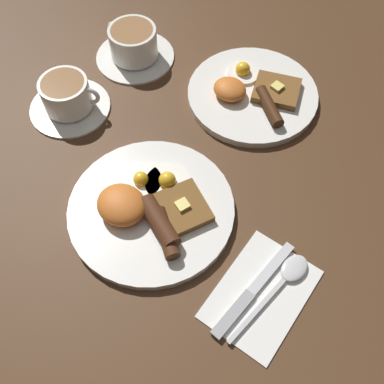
# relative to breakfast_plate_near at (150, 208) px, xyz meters

# --- Properties ---
(ground_plane) EXTENTS (3.00, 3.00, 0.00)m
(ground_plane) POSITION_rel_breakfast_plate_near_xyz_m (0.00, 0.00, -0.01)
(ground_plane) COLOR #4C301C
(breakfast_plate_near) EXTENTS (0.28, 0.28, 0.05)m
(breakfast_plate_near) POSITION_rel_breakfast_plate_near_xyz_m (0.00, 0.00, 0.00)
(breakfast_plate_near) COLOR white
(breakfast_plate_near) RESTS_ON ground_plane
(breakfast_plate_far) EXTENTS (0.25, 0.25, 0.04)m
(breakfast_plate_far) POSITION_rel_breakfast_plate_near_xyz_m (-0.02, 0.32, -0.00)
(breakfast_plate_far) COLOR white
(breakfast_plate_far) RESTS_ON ground_plane
(teacup_near) EXTENTS (0.15, 0.15, 0.07)m
(teacup_near) POSITION_rel_breakfast_plate_near_xyz_m (-0.28, 0.07, 0.02)
(teacup_near) COLOR white
(teacup_near) RESTS_ON ground_plane
(teacup_far) EXTENTS (0.16, 0.16, 0.07)m
(teacup_far) POSITION_rel_breakfast_plate_near_xyz_m (-0.28, 0.25, 0.02)
(teacup_far) COLOR white
(teacup_far) RESTS_ON ground_plane
(napkin) EXTENTS (0.13, 0.18, 0.01)m
(napkin) POSITION_rel_breakfast_plate_near_xyz_m (0.22, 0.00, -0.01)
(napkin) COLOR white
(napkin) RESTS_ON ground_plane
(knife) EXTENTS (0.02, 0.19, 0.01)m
(knife) POSITION_rel_breakfast_plate_near_xyz_m (0.21, -0.01, -0.01)
(knife) COLOR silver
(knife) RESTS_ON napkin
(spoon) EXTENTS (0.04, 0.18, 0.01)m
(spoon) POSITION_rel_breakfast_plate_near_xyz_m (0.24, 0.05, -0.01)
(spoon) COLOR silver
(spoon) RESTS_ON napkin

